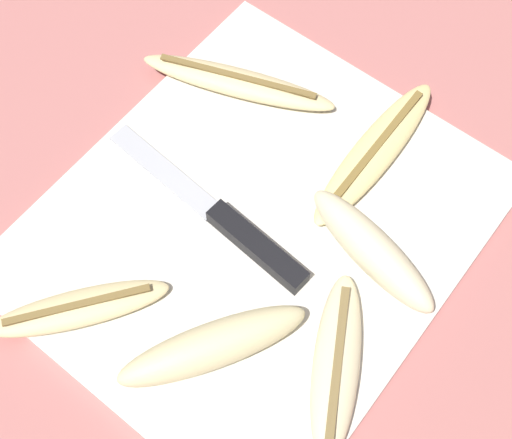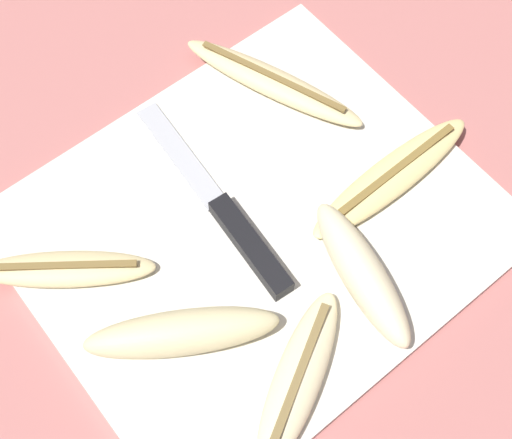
# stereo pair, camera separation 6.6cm
# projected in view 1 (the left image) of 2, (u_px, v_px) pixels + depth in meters

# --- Properties ---
(ground_plane) EXTENTS (4.00, 4.00, 0.00)m
(ground_plane) POSITION_uv_depth(u_px,v_px,m) (256.00, 230.00, 0.68)
(ground_plane) COLOR #B76B66
(cutting_board) EXTENTS (0.42, 0.36, 0.01)m
(cutting_board) POSITION_uv_depth(u_px,v_px,m) (256.00, 227.00, 0.68)
(cutting_board) COLOR silver
(cutting_board) RESTS_ON ground_plane
(knife) EXTENTS (0.04, 0.25, 0.02)m
(knife) POSITION_uv_depth(u_px,v_px,m) (239.00, 232.00, 0.66)
(knife) COLOR black
(knife) RESTS_ON cutting_board
(banana_golden_short) EXTENTS (0.20, 0.04, 0.02)m
(banana_golden_short) POSITION_uv_depth(u_px,v_px,m) (375.00, 151.00, 0.70)
(banana_golden_short) COLOR #EDD689
(banana_golden_short) RESTS_ON cutting_board
(banana_cream_curved) EXTENTS (0.16, 0.11, 0.02)m
(banana_cream_curved) POSITION_uv_depth(u_px,v_px,m) (336.00, 364.00, 0.60)
(banana_cream_curved) COLOR beige
(banana_cream_curved) RESTS_ON cutting_board
(banana_mellow_near) EXTENTS (0.15, 0.13, 0.02)m
(banana_mellow_near) POSITION_uv_depth(u_px,v_px,m) (79.00, 308.00, 0.62)
(banana_mellow_near) COLOR beige
(banana_mellow_near) RESTS_ON cutting_board
(banana_soft_right) EXTENTS (0.16, 0.12, 0.04)m
(banana_soft_right) POSITION_uv_depth(u_px,v_px,m) (213.00, 346.00, 0.60)
(banana_soft_right) COLOR beige
(banana_soft_right) RESTS_ON cutting_board
(banana_ripe_center) EXTENTS (0.11, 0.21, 0.02)m
(banana_ripe_center) POSITION_uv_depth(u_px,v_px,m) (238.00, 82.00, 0.73)
(banana_ripe_center) COLOR beige
(banana_ripe_center) RESTS_ON cutting_board
(banana_pale_long) EXTENTS (0.07, 0.16, 0.04)m
(banana_pale_long) POSITION_uv_depth(u_px,v_px,m) (372.00, 250.00, 0.64)
(banana_pale_long) COLOR beige
(banana_pale_long) RESTS_ON cutting_board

